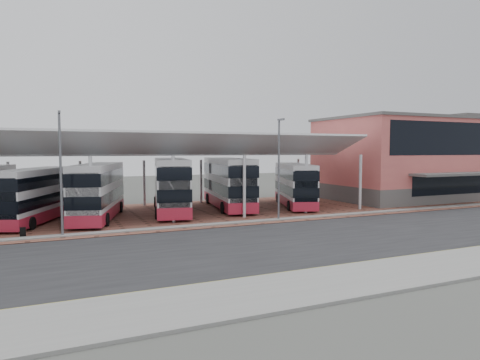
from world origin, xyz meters
The scene contains 18 objects.
ground centered at (0.00, 0.00, 0.00)m, with size 140.00×140.00×0.00m, color #434540.
road centered at (0.00, -1.00, 0.01)m, with size 120.00×14.00×0.02m, color black.
forecourt centered at (2.00, 13.00, 0.03)m, with size 72.00×16.00×0.06m, color brown.
sidewalk centered at (0.00, -9.00, 0.07)m, with size 120.00×4.00×0.14m, color slate.
north_kerb centered at (0.00, 6.20, 0.07)m, with size 120.00×0.80×0.14m, color slate.
yellow_line_near centered at (0.00, -7.00, 0.03)m, with size 120.00×0.12×0.01m, color gold.
yellow_line_far centered at (0.00, -6.70, 0.03)m, with size 120.00×0.12×0.01m, color gold.
canopy centered at (-6.00, 13.94, 5.80)m, with size 37.00×11.63×7.07m.
terminal centered at (23.00, 13.92, 4.66)m, with size 18.40×14.40×9.25m.
warehouse centered at (48.00, 24.00, 5.15)m, with size 30.50×20.50×10.25m.
lamp_west centered at (-14.00, 6.27, 4.36)m, with size 0.16×0.90×8.07m.
lamp_east centered at (2.00, 6.27, 4.36)m, with size 0.16×0.90×8.07m.
bus_1 centered at (-15.70, 12.84, 2.12)m, with size 6.03×10.16×4.14m.
bus_2 centered at (-11.12, 12.48, 2.27)m, with size 5.48×11.06×4.45m.
bus_3 centered at (-4.81, 13.69, 2.44)m, with size 5.06×11.93×4.79m.
bus_4 centered at (1.01, 14.42, 2.43)m, with size 4.53×11.87×4.78m.
bus_5 centered at (7.50, 12.85, 2.14)m, with size 5.69×10.37×4.20m.
suitcase centered at (-16.33, 6.99, 0.36)m, with size 0.35×0.25×0.61m, color black.
Camera 1 is at (-14.67, -23.40, 5.61)m, focal length 32.00 mm.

